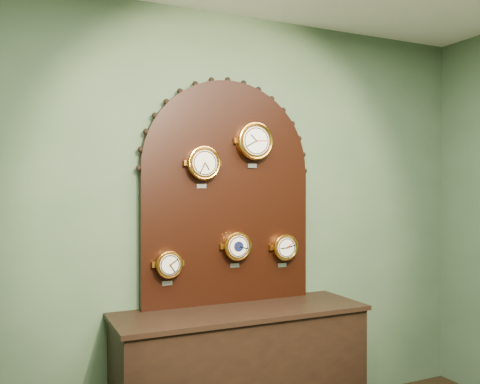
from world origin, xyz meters
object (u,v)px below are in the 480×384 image
roman_clock (203,163)px  display_board (228,185)px  arabic_clock (254,141)px  hygrometer (169,264)px  tide_clock (284,247)px  shop_counter (241,376)px  barometer (237,246)px

roman_clock → display_board: bearing=18.3°
arabic_clock → hygrometer: size_ratio=1.36×
roman_clock → arabic_clock: (0.37, -0.00, 0.16)m
roman_clock → tide_clock: (0.60, 0.00, -0.58)m
arabic_clock → hygrometer: arabic_clock is taller
shop_counter → hygrometer: bearing=160.4°
arabic_clock → tide_clock: size_ratio=1.30×
barometer → arabic_clock: bearing=-0.6°
display_board → roman_clock: 0.25m
display_board → arabic_clock: 0.35m
hygrometer → barometer: barometer is taller
display_board → hygrometer: size_ratio=6.70×
display_board → hygrometer: bearing=-171.5°
barometer → hygrometer: bearing=179.9°
barometer → roman_clock: bearing=-179.9°
roman_clock → barometer: size_ratio=1.12×
tide_clock → shop_counter: bearing=-159.0°
arabic_clock → barometer: size_ratio=1.26×
arabic_clock → tide_clock: arabic_clock is taller
barometer → display_board: bearing=118.8°
arabic_clock → tide_clock: 0.77m
hygrometer → barometer: (0.47, -0.00, 0.09)m
display_board → arabic_clock: bearing=-21.8°
roman_clock → tide_clock: bearing=0.1°
display_board → tide_clock: size_ratio=6.44×
shop_counter → barometer: (0.04, 0.15, 0.82)m
shop_counter → tide_clock: 0.90m
arabic_clock → shop_counter: bearing=-137.8°
roman_clock → arabic_clock: 0.40m
hygrometer → tide_clock: 0.84m
roman_clock → tide_clock: roman_clock is taller
hygrometer → barometer: bearing=-0.1°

